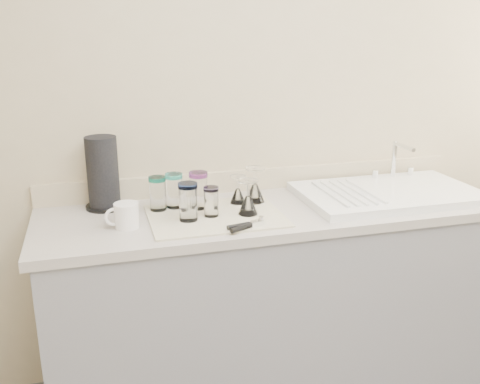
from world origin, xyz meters
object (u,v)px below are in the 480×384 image
object	(u,v)px
tumbler_teal	(158,193)
tumbler_cyan	(174,190)
tumbler_purple	(199,190)
sink_unit	(388,193)
tumbler_blue	(188,201)
can_opener	(247,225)
goblet_front_left	(248,203)
tumbler_lavender	(211,201)
goblet_back_left	(238,194)
paper_towel_roll	(103,174)
goblet_back_right	(255,190)
white_mug	(126,215)

from	to	relation	value
tumbler_teal	tumbler_cyan	distance (m)	0.07
tumbler_cyan	tumbler_purple	bearing A→B (deg)	-22.27
sink_unit	tumbler_blue	size ratio (longest dim) A/B	5.26
can_opener	tumbler_teal	bearing A→B (deg)	134.26
tumbler_teal	goblet_front_left	xyz separation A→B (m)	(0.35, -0.16, -0.02)
tumbler_teal	tumbler_lavender	bearing A→B (deg)	-34.51
sink_unit	goblet_back_left	xyz separation A→B (m)	(-0.71, 0.08, 0.03)
paper_towel_roll	sink_unit	bearing A→B (deg)	-8.67
tumbler_lavender	tumbler_cyan	bearing A→B (deg)	129.76
tumbler_purple	goblet_front_left	xyz separation A→B (m)	(0.18, -0.13, -0.03)
tumbler_purple	tumbler_lavender	distance (m)	0.12
tumbler_cyan	goblet_back_right	size ratio (longest dim) A/B	0.96
tumbler_cyan	tumbler_blue	world-z (taller)	tumbler_blue
goblet_back_right	can_opener	distance (m)	0.33
goblet_back_left	goblet_front_left	size ratio (longest dim) A/B	0.84
tumbler_purple	white_mug	xyz separation A→B (m)	(-0.32, -0.13, -0.04)
tumbler_teal	tumbler_lavender	size ratio (longest dim) A/B	1.17
sink_unit	tumbler_cyan	size ratio (longest dim) A/B	5.47
goblet_back_right	tumbler_cyan	bearing A→B (deg)	176.26
tumbler_blue	goblet_back_left	xyz separation A→B (m)	(0.25, 0.16, -0.04)
tumbler_blue	paper_towel_roll	xyz separation A→B (m)	(-0.32, 0.27, 0.07)
sink_unit	goblet_back_right	size ratio (longest dim) A/B	5.22
tumbler_teal	goblet_back_right	size ratio (longest dim) A/B	0.93
sink_unit	tumbler_lavender	bearing A→B (deg)	-176.23
goblet_front_left	tumbler_lavender	bearing A→B (deg)	173.00
tumbler_purple	goblet_front_left	bearing A→B (deg)	-35.94
tumbler_teal	goblet_back_left	distance (m)	0.35
tumbler_lavender	goblet_back_right	distance (m)	0.26
tumbler_purple	tumbler_blue	world-z (taller)	tumbler_purple
goblet_back_left	goblet_back_right	world-z (taller)	goblet_back_right
tumbler_blue	goblet_back_right	distance (m)	0.36
tumbler_blue	paper_towel_roll	world-z (taller)	paper_towel_roll
sink_unit	goblet_front_left	xyz separation A→B (m)	(-0.71, -0.08, 0.04)
goblet_back_left	white_mug	bearing A→B (deg)	-163.04
tumbler_blue	goblet_back_left	world-z (taller)	tumbler_blue
tumbler_teal	tumbler_lavender	world-z (taller)	tumbler_teal
sink_unit	tumbler_purple	size ratio (longest dim) A/B	5.11
goblet_front_left	white_mug	bearing A→B (deg)	179.79
tumbler_purple	tumbler_lavender	size ratio (longest dim) A/B	1.28
tumbler_cyan	paper_towel_roll	size ratio (longest dim) A/B	0.48
sink_unit	goblet_front_left	bearing A→B (deg)	-173.90
tumbler_purple	can_opener	distance (m)	0.32
tumbler_teal	goblet_back_left	bearing A→B (deg)	-0.48
tumbler_lavender	goblet_front_left	bearing A→B (deg)	-7.00
white_mug	goblet_front_left	bearing A→B (deg)	-0.21
tumbler_blue	goblet_front_left	distance (m)	0.25
goblet_front_left	paper_towel_roll	distance (m)	0.64
tumbler_blue	paper_towel_roll	distance (m)	0.43
tumbler_cyan	sink_unit	bearing A→B (deg)	-5.63
white_mug	can_opener	bearing A→B (deg)	-19.04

